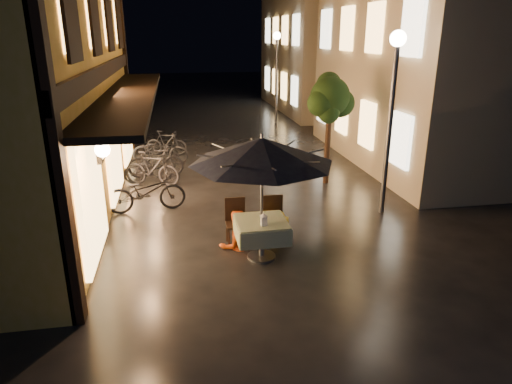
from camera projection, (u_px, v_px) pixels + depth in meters
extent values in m
plane|color=black|center=(281.00, 260.00, 8.83)|extent=(90.00, 90.00, 0.00)
cube|color=black|center=(104.00, 71.00, 10.89)|extent=(0.12, 11.00, 0.35)
cube|color=black|center=(130.00, 94.00, 11.16)|extent=(1.20, 10.50, 0.12)
cube|color=#FFBF69|center=(67.00, 4.00, 7.21)|extent=(0.10, 0.90, 1.50)
cube|color=#FFBF69|center=(92.00, 11.00, 9.53)|extent=(0.10, 0.90, 1.50)
cube|color=#FFBF69|center=(107.00, 15.00, 11.86)|extent=(0.10, 0.90, 1.50)
cube|color=#FFBF69|center=(117.00, 18.00, 14.18)|extent=(0.10, 0.90, 1.50)
cube|color=#FFBF69|center=(91.00, 194.00, 8.27)|extent=(0.10, 2.20, 2.40)
cube|color=#FFBF69|center=(113.00, 149.00, 11.52)|extent=(0.10, 2.20, 2.40)
cube|color=#FFBF69|center=(126.00, 123.00, 14.77)|extent=(0.10, 2.20, 2.40)
cube|color=#ADA58C|center=(459.00, 62.00, 15.05)|extent=(7.00, 9.00, 6.50)
cube|color=#FFBF69|center=(401.00, 140.00, 11.97)|extent=(0.10, 1.00, 1.40)
cube|color=#FFBF69|center=(413.00, 27.00, 11.05)|extent=(0.10, 1.00, 1.40)
cube|color=#FFBF69|center=(367.00, 125.00, 14.02)|extent=(0.10, 1.00, 1.40)
cube|color=#FFBF69|center=(375.00, 28.00, 13.09)|extent=(0.10, 1.00, 1.40)
cube|color=#FFBF69|center=(342.00, 113.00, 16.06)|extent=(0.10, 1.00, 1.40)
cube|color=#FFBF69|center=(347.00, 29.00, 15.14)|extent=(0.10, 1.00, 1.40)
cube|color=#FFBF69|center=(322.00, 104.00, 18.11)|extent=(0.10, 1.00, 1.40)
cube|color=#FFBF69|center=(326.00, 29.00, 17.18)|extent=(0.10, 1.00, 1.40)
cube|color=#ADA58C|center=(339.00, 46.00, 25.66)|extent=(7.00, 10.00, 7.00)
cube|color=#FFBF69|center=(294.00, 91.00, 22.20)|extent=(0.10, 1.00, 1.40)
cube|color=#FFBF69|center=(296.00, 30.00, 21.27)|extent=(0.10, 1.00, 1.40)
cube|color=#FFBF69|center=(284.00, 86.00, 24.24)|extent=(0.10, 1.00, 1.40)
cube|color=#FFBF69|center=(285.00, 30.00, 23.32)|extent=(0.10, 1.00, 1.40)
cube|color=#FFBF69|center=(275.00, 82.00, 26.28)|extent=(0.10, 1.00, 1.40)
cube|color=#FFBF69|center=(276.00, 31.00, 25.36)|extent=(0.10, 1.00, 1.40)
cube|color=#FFBF69|center=(267.00, 78.00, 28.33)|extent=(0.10, 1.00, 1.40)
cube|color=#FFBF69|center=(268.00, 31.00, 27.41)|extent=(0.10, 1.00, 1.40)
cylinder|color=black|center=(327.00, 146.00, 13.05)|extent=(0.16, 0.16, 2.20)
sphere|color=black|center=(330.00, 97.00, 12.59)|extent=(1.10, 1.10, 1.10)
sphere|color=black|center=(340.00, 103.00, 12.81)|extent=(0.80, 0.80, 0.80)
sphere|color=black|center=(321.00, 103.00, 12.45)|extent=(0.76, 0.76, 0.76)
sphere|color=black|center=(329.00, 84.00, 12.78)|extent=(0.70, 0.70, 0.70)
sphere|color=black|center=(329.00, 113.00, 12.48)|extent=(0.60, 0.60, 0.60)
cylinder|color=#59595E|center=(389.00, 132.00, 10.53)|extent=(0.12, 0.12, 4.00)
sphere|color=#FEE3C0|center=(398.00, 38.00, 9.86)|extent=(0.36, 0.36, 0.36)
cylinder|color=#59595E|center=(276.00, 81.00, 21.69)|extent=(0.12, 0.12, 4.00)
sphere|color=#FEE3C0|center=(277.00, 36.00, 21.01)|extent=(0.36, 0.36, 0.36)
cylinder|color=#59595E|center=(261.00, 240.00, 8.83)|extent=(0.10, 0.10, 0.72)
cylinder|color=#59595E|center=(261.00, 256.00, 8.94)|extent=(0.56, 0.56, 0.04)
cube|color=#254F2A|center=(262.00, 222.00, 8.70)|extent=(0.95, 0.95, 0.06)
cube|color=#254F2A|center=(286.00, 228.00, 8.83)|extent=(0.04, 0.95, 0.33)
cube|color=#254F2A|center=(237.00, 232.00, 8.68)|extent=(0.04, 0.95, 0.33)
cube|color=#254F2A|center=(257.00, 220.00, 9.20)|extent=(0.95, 0.04, 0.33)
cube|color=#254F2A|center=(266.00, 240.00, 8.31)|extent=(0.95, 0.04, 0.33)
cylinder|color=#59595E|center=(262.00, 202.00, 8.57)|extent=(0.05, 0.05, 2.30)
cone|color=black|center=(262.00, 151.00, 8.24)|extent=(2.69, 2.69, 0.48)
cylinder|color=#59595E|center=(262.00, 137.00, 8.16)|extent=(0.06, 0.06, 0.12)
cube|color=black|center=(236.00, 225.00, 9.34)|extent=(0.42, 0.42, 0.05)
cube|color=black|center=(235.00, 210.00, 9.43)|extent=(0.42, 0.04, 0.55)
cylinder|color=black|center=(229.00, 239.00, 9.22)|extent=(0.04, 0.04, 0.43)
cylinder|color=black|center=(247.00, 238.00, 9.28)|extent=(0.04, 0.04, 0.43)
cylinder|color=black|center=(227.00, 232.00, 9.55)|extent=(0.04, 0.04, 0.43)
cylinder|color=black|center=(244.00, 231.00, 9.61)|extent=(0.04, 0.04, 0.43)
cube|color=black|center=(274.00, 222.00, 9.47)|extent=(0.42, 0.42, 0.05)
cube|color=black|center=(273.00, 207.00, 9.57)|extent=(0.42, 0.04, 0.55)
cylinder|color=black|center=(268.00, 236.00, 9.35)|extent=(0.04, 0.04, 0.43)
cylinder|color=black|center=(285.00, 235.00, 9.41)|extent=(0.04, 0.04, 0.43)
cylinder|color=black|center=(264.00, 229.00, 9.69)|extent=(0.04, 0.04, 0.43)
cylinder|color=black|center=(281.00, 228.00, 9.75)|extent=(0.04, 0.04, 0.43)
cube|color=white|center=(264.00, 221.00, 8.45)|extent=(0.11, 0.11, 0.18)
cube|color=#FFD88C|center=(264.00, 221.00, 8.45)|extent=(0.07, 0.07, 0.12)
cone|color=white|center=(264.00, 215.00, 8.41)|extent=(0.16, 0.16, 0.07)
imported|color=#E94E11|center=(236.00, 212.00, 9.15)|extent=(0.88, 0.77, 1.54)
imported|color=#E8BE00|center=(277.00, 213.00, 9.27)|extent=(0.99, 0.68, 1.41)
imported|color=black|center=(146.00, 192.00, 11.11)|extent=(1.97, 0.89, 1.00)
imported|color=black|center=(152.00, 169.00, 13.01)|extent=(1.72, 1.09, 1.00)
imported|color=black|center=(151.00, 170.00, 13.19)|extent=(1.67, 0.82, 0.84)
imported|color=black|center=(156.00, 161.00, 13.78)|extent=(1.69, 0.54, 1.00)
imported|color=black|center=(160.00, 150.00, 15.15)|extent=(1.95, 1.00, 0.98)
imported|color=black|center=(166.00, 143.00, 16.33)|extent=(1.53, 0.78, 0.89)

